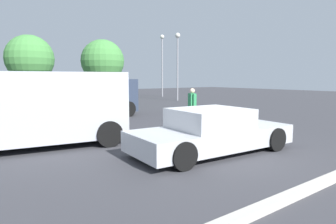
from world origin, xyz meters
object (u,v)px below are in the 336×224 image
at_px(dog, 220,127).
at_px(suv_dark, 90,97).
at_px(light_post_near, 162,55).
at_px(sedan_foreground, 211,132).
at_px(light_post_mid, 178,54).
at_px(pedestrian, 192,104).
at_px(van_white, 35,107).

bearing_deg(dog, suv_dark, -155.47).
height_order(suv_dark, light_post_near, light_post_near).
bearing_deg(sedan_foreground, light_post_mid, 58.24).
bearing_deg(suv_dark, sedan_foreground, -90.02).
xyz_separation_m(light_post_near, light_post_mid, (-2.02, -5.19, -0.36)).
relative_size(sedan_foreground, light_post_mid, 0.79).
bearing_deg(dog, pedestrian, 177.98).
relative_size(sedan_foreground, suv_dark, 1.01).
bearing_deg(suv_dark, light_post_near, 41.97).
xyz_separation_m(dog, suv_dark, (-2.12, 6.93, 0.81)).
relative_size(van_white, pedestrian, 3.29).
height_order(dog, suv_dark, suv_dark).
bearing_deg(light_post_near, pedestrian, -121.53).
height_order(sedan_foreground, light_post_mid, light_post_mid).
height_order(dog, pedestrian, pedestrian).
xyz_separation_m(van_white, suv_dark, (3.61, 5.11, -0.11)).
relative_size(dog, light_post_near, 0.09).
height_order(van_white, suv_dark, van_white).
xyz_separation_m(sedan_foreground, suv_dark, (-0.02, 8.59, 0.51)).
height_order(van_white, light_post_mid, light_post_mid).
distance_m(light_post_near, light_post_mid, 5.58).
bearing_deg(suv_dark, dog, -73.12).
bearing_deg(light_post_mid, light_post_near, 68.71).
xyz_separation_m(dog, van_white, (-5.73, 1.81, 0.92)).
bearing_deg(light_post_near, dog, -119.55).
bearing_deg(suv_dark, light_post_mid, 30.00).
bearing_deg(sedan_foreground, light_post_near, 61.56).
bearing_deg(van_white, light_post_near, -125.70).
distance_m(sedan_foreground, light_post_near, 23.68).
relative_size(dog, light_post_mid, 0.10).
height_order(dog, light_post_near, light_post_near).
xyz_separation_m(van_white, pedestrian, (6.04, 0.08, -0.24)).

